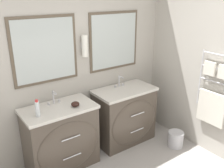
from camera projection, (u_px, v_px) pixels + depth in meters
The scene contains 9 objects.
wall_back at pixel (54, 64), 3.17m from camera, with size 5.08×0.16×2.60m.
wall_right at pixel (206, 61), 3.36m from camera, with size 0.13×3.66×2.60m.
vanity_left at pixel (62, 138), 3.16m from camera, with size 0.90×0.56×0.84m.
vanity_right at pixel (125, 115), 3.72m from camera, with size 0.90×0.56×0.84m.
faucet_left at pixel (54, 98), 3.11m from camera, with size 0.17×0.11×0.17m.
faucet_right at pixel (120, 82), 3.67m from camera, with size 0.17×0.11×0.17m.
toiletry_bottle at pixel (37, 109), 2.79m from camera, with size 0.05×0.05×0.20m.
amenity_bowl at pixel (75, 104), 3.05m from camera, with size 0.10×0.10×0.06m.
waste_bin at pixel (176, 139), 3.69m from camera, with size 0.23×0.23×0.23m.
Camera 1 is at (-1.17, -1.11, 2.17)m, focal length 40.00 mm.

